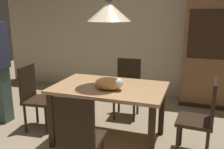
{
  "coord_description": "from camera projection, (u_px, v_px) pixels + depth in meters",
  "views": [
    {
      "loc": [
        1.06,
        -2.31,
        1.66
      ],
      "look_at": [
        0.02,
        0.71,
        0.85
      ],
      "focal_mm": 39.82,
      "sensor_mm": 36.0,
      "label": 1
    }
  ],
  "objects": [
    {
      "name": "back_wall",
      "position": [
        143.0,
        22.0,
        4.93
      ],
      "size": [
        6.4,
        0.1,
        2.9
      ],
      "primitive_type": "cube",
      "color": "beige",
      "rests_on": "ground"
    },
    {
      "name": "dining_table",
      "position": [
        109.0,
        94.0,
        3.16
      ],
      "size": [
        1.4,
        0.9,
        0.75
      ],
      "color": "tan",
      "rests_on": "ground"
    },
    {
      "name": "chair_left_side",
      "position": [
        35.0,
        95.0,
        3.54
      ],
      "size": [
        0.44,
        0.44,
        0.93
      ],
      "color": "black",
      "rests_on": "ground"
    },
    {
      "name": "chair_near_front",
      "position": [
        79.0,
        135.0,
        2.38
      ],
      "size": [
        0.43,
        0.43,
        0.93
      ],
      "color": "black",
      "rests_on": "ground"
    },
    {
      "name": "chair_right_side",
      "position": [
        202.0,
        116.0,
        2.83
      ],
      "size": [
        0.42,
        0.42,
        0.93
      ],
      "color": "black",
      "rests_on": "ground"
    },
    {
      "name": "chair_far_back",
      "position": [
        127.0,
        85.0,
        3.99
      ],
      "size": [
        0.42,
        0.42,
        0.93
      ],
      "color": "black",
      "rests_on": "ground"
    },
    {
      "name": "cat_sleeping",
      "position": [
        110.0,
        84.0,
        2.97
      ],
      "size": [
        0.39,
        0.26,
        0.16
      ],
      "color": "#E59951",
      "rests_on": "dining_table"
    },
    {
      "name": "pendant_lamp",
      "position": [
        109.0,
        12.0,
        2.9
      ],
      "size": [
        0.52,
        0.52,
        1.3
      ],
      "color": "beige"
    },
    {
      "name": "hutch_bookcase",
      "position": [
        216.0,
        57.0,
        4.33
      ],
      "size": [
        1.12,
        0.45,
        1.85
      ],
      "color": "brown",
      "rests_on": "ground"
    }
  ]
}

